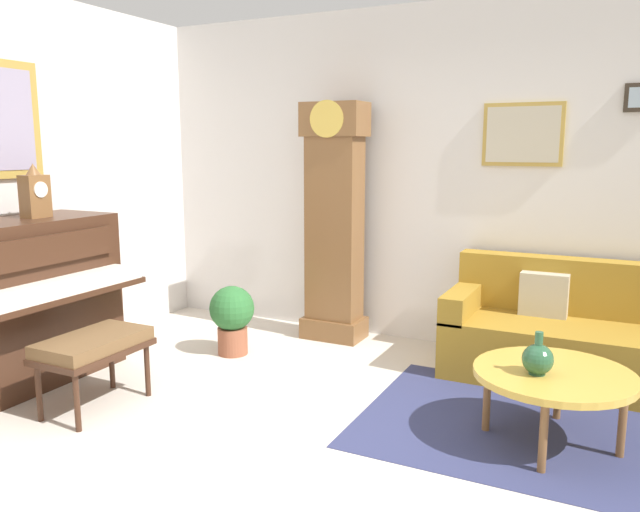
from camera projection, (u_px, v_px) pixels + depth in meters
name	position (u px, v px, depth m)	size (l,w,h in m)	color
ground_plane	(291.00, 469.00, 3.36)	(6.40, 6.00, 0.10)	beige
wall_back	(430.00, 178.00, 5.22)	(5.30, 0.13, 2.80)	silver
area_rug	(541.00, 431.00, 3.69)	(2.10, 1.50, 0.01)	navy
piano	(16.00, 303.00, 4.32)	(0.87, 1.44, 1.16)	#3D2316
piano_bench	(94.00, 347.00, 3.96)	(0.42, 0.70, 0.48)	#3D2316
grandfather_clock	(334.00, 229.00, 5.34)	(0.52, 0.34, 2.03)	brown
couch	(583.00, 338.00, 4.46)	(1.90, 0.80, 0.84)	olive
coffee_table	(554.00, 376.00, 3.48)	(0.88, 0.88, 0.43)	gold
mantel_clock	(35.00, 193.00, 4.39)	(0.13, 0.18, 0.38)	brown
green_jug	(538.00, 359.00, 3.41)	(0.17, 0.17, 0.24)	#234C33
potted_plant	(232.00, 315.00, 5.02)	(0.36, 0.36, 0.56)	#935138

